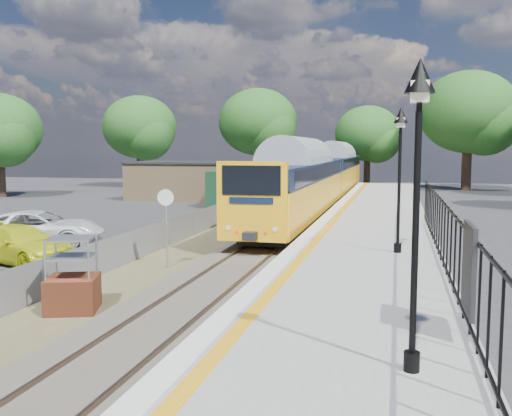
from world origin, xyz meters
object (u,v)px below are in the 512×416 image
(victorian_lamp_north, at_px, (400,146))
(car_yellow, at_px, (19,244))
(train, at_px, (322,174))
(car_white, at_px, (39,229))
(victorian_lamp_south, at_px, (418,143))
(brick_plinth, at_px, (72,276))
(speed_sign, at_px, (166,215))

(victorian_lamp_north, distance_m, car_yellow, 14.03)
(train, xyz_separation_m, car_white, (-9.75, -19.47, -1.57))
(victorian_lamp_north, height_order, car_white, victorian_lamp_north)
(victorian_lamp_south, height_order, brick_plinth, victorian_lamp_south)
(brick_plinth, bearing_deg, car_white, 128.88)
(victorian_lamp_south, bearing_deg, car_yellow, 145.32)
(brick_plinth, height_order, car_white, brick_plinth)
(victorian_lamp_south, distance_m, train, 32.84)
(victorian_lamp_south, xyz_separation_m, car_white, (-15.25, 12.85, -3.53))
(victorian_lamp_north, relative_size, brick_plinth, 2.31)
(victorian_lamp_north, bearing_deg, car_yellow, -177.93)
(speed_sign, distance_m, car_white, 7.98)
(car_white, bearing_deg, victorian_lamp_north, -117.59)
(victorian_lamp_south, bearing_deg, speed_sign, 129.50)
(car_yellow, bearing_deg, car_white, 41.87)
(victorian_lamp_north, height_order, speed_sign, victorian_lamp_north)
(speed_sign, relative_size, car_yellow, 0.59)
(car_yellow, height_order, car_white, car_white)
(car_white, bearing_deg, train, -43.45)
(victorian_lamp_north, distance_m, brick_plinth, 10.49)
(victorian_lamp_south, distance_m, car_white, 20.25)
(brick_plinth, relative_size, car_white, 0.36)
(train, relative_size, brick_plinth, 20.49)
(victorian_lamp_north, xyz_separation_m, car_white, (-15.05, 2.85, -3.53))
(victorian_lamp_north, bearing_deg, speed_sign, -177.83)
(car_yellow, bearing_deg, speed_sign, -70.37)
(speed_sign, height_order, car_white, speed_sign)
(train, relative_size, car_white, 7.37)
(victorian_lamp_south, bearing_deg, brick_plinth, 153.03)
(car_yellow, distance_m, car_white, 3.66)
(victorian_lamp_south, xyz_separation_m, speed_sign, (-8.00, 9.70, -2.38))
(train, xyz_separation_m, car_yellow, (-8.25, -22.81, -1.65))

